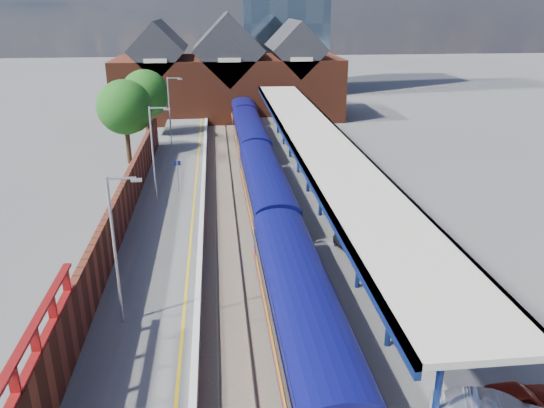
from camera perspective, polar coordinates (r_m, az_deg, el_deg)
The scene contains 21 objects.
ground at distance 47.76m, azimuth -3.51°, elevation 2.80°, with size 240.00×240.00×0.00m, color #5B5B5E.
ballast_bed at distance 38.37m, azimuth -2.78°, elevation -1.72°, with size 6.00×76.00×0.06m, color #473D33.
rails at distance 38.33m, azimuth -2.78°, elevation -1.60°, with size 4.51×76.00×0.14m.
left_platform at distance 38.31m, azimuth -11.03°, elevation -1.38°, with size 5.00×76.00×1.00m, color #565659.
right_platform at distance 38.95m, azimuth 6.05°, elevation -0.72°, with size 6.00×76.00×1.00m, color #565659.
coping_left at distance 37.97m, azimuth -7.55°, elevation -0.52°, with size 0.30×76.00×0.05m, color silver.
coping_right at distance 38.29m, azimuth 1.91°, elevation -0.16°, with size 0.30×76.00×0.05m, color silver.
yellow_line at distance 38.00m, azimuth -8.46°, elevation -0.58°, with size 0.14×76.00×0.01m, color yellow.
train at distance 46.78m, azimuth -1.70°, elevation 5.16°, with size 2.95×65.92×3.45m.
canopy at distance 39.24m, azimuth 4.99°, elevation 6.76°, with size 4.50×52.00×4.48m.
lamp_post_b at distance 23.92m, azimuth -16.31°, elevation -4.01°, with size 1.48×0.18×7.00m.
lamp_post_c at distance 38.90m, azimuth -12.53°, elevation 5.83°, with size 1.48×0.18×7.00m.
lamp_post_d at distance 54.47m, azimuth -10.85°, elevation 10.12°, with size 1.48×0.18×7.00m.
platform_sign at distance 41.31m, azimuth -10.13°, elevation 3.54°, with size 0.55×0.08×2.50m.
brick_wall at distance 32.03m, azimuth -16.76°, elevation -2.62°, with size 0.35×50.00×3.86m.
station_building at distance 74.02m, azimuth -4.69°, elevation 13.49°, with size 30.00×12.12×13.78m.
tree_near at distance 52.84m, azimuth -15.41°, elevation 9.84°, with size 5.20×5.20×8.10m.
tree_far at distance 60.51m, azimuth -13.34°, elevation 11.32°, with size 5.20×5.20×8.10m.
parked_car_red at distance 21.60m, azimuth 24.64°, elevation -18.66°, with size 1.44×3.58×1.22m, color maroon.
parked_car_dark at distance 32.72m, azimuth 10.46°, elevation -3.04°, with size 1.88×4.63×1.34m, color black.
parked_car_blue at distance 31.00m, azimuth 12.57°, elevation -4.69°, with size 2.06×4.46×1.24m, color navy.
Camera 1 is at (-1.91, -15.42, 14.65)m, focal length 35.00 mm.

